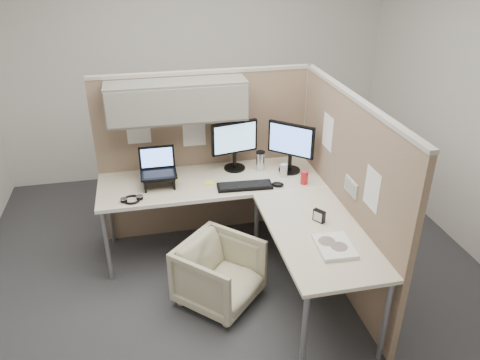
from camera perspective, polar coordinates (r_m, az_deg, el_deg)
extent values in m
plane|color=#2F2F33|center=(4.18, -0.63, -12.10)|extent=(4.50, 4.50, 0.00)
cube|color=#8C715B|center=(4.50, -4.24, 2.91)|extent=(2.00, 0.05, 1.60)
cube|color=#A8A399|center=(4.23, -4.63, 13.00)|extent=(2.00, 0.06, 0.03)
cube|color=slate|center=(4.12, -7.72, 9.61)|extent=(1.20, 0.34, 0.34)
cube|color=gray|center=(3.95, -7.48, 8.86)|extent=(1.18, 0.01, 0.30)
plane|color=white|center=(4.31, -12.31, 6.24)|extent=(0.26, 0.00, 0.26)
plane|color=white|center=(4.36, -5.62, 6.00)|extent=(0.26, 0.00, 0.26)
cube|color=#8C715B|center=(3.90, 12.68, -1.82)|extent=(0.05, 2.00, 1.60)
cube|color=#A8A399|center=(3.58, 14.01, 9.63)|extent=(0.06, 2.00, 0.03)
cube|color=#A8A399|center=(4.73, 7.86, 3.95)|extent=(0.06, 0.06, 1.60)
cube|color=silver|center=(3.70, 13.45, -0.81)|extent=(0.02, 0.20, 0.12)
cube|color=gray|center=(3.69, 13.26, -0.83)|extent=(0.00, 0.16, 0.09)
plane|color=white|center=(4.05, 10.65, 5.78)|extent=(0.00, 0.26, 0.26)
plane|color=white|center=(3.40, 15.78, -1.06)|extent=(0.00, 0.26, 0.26)
cube|color=beige|center=(4.22, -3.48, -0.14)|extent=(2.00, 0.68, 0.03)
cube|color=beige|center=(3.54, 9.41, -6.36)|extent=(0.68, 1.30, 0.03)
cube|color=white|center=(3.92, -2.70, -2.36)|extent=(2.00, 0.02, 0.03)
cylinder|color=gray|center=(4.14, -15.89, -7.71)|extent=(0.04, 0.04, 0.70)
cylinder|color=gray|center=(4.63, -15.64, -3.65)|extent=(0.04, 0.04, 0.70)
cylinder|color=gray|center=(3.26, 7.82, -18.15)|extent=(0.04, 0.04, 0.70)
cylinder|color=gray|center=(3.46, 17.29, -16.07)|extent=(0.04, 0.04, 0.70)
cylinder|color=gray|center=(4.22, 2.00, -5.84)|extent=(0.04, 0.04, 0.70)
imported|color=#B5A98F|center=(3.81, -2.53, -10.99)|extent=(0.78, 0.78, 0.59)
cylinder|color=black|center=(4.40, -0.66, 1.49)|extent=(0.20, 0.20, 0.02)
cylinder|color=black|center=(4.37, -0.67, 2.47)|extent=(0.04, 0.04, 0.15)
cube|color=black|center=(4.28, -0.69, 5.20)|extent=(0.44, 0.12, 0.30)
cube|color=#87C0EA|center=(4.26, -0.58, 5.11)|extent=(0.39, 0.08, 0.26)
cylinder|color=black|center=(4.38, 6.04, 1.20)|extent=(0.20, 0.20, 0.02)
cylinder|color=black|center=(4.35, 6.09, 2.19)|extent=(0.04, 0.04, 0.15)
cube|color=black|center=(4.26, 6.24, 4.93)|extent=(0.35, 0.32, 0.30)
cube|color=#5685EB|center=(4.24, 6.13, 4.84)|extent=(0.30, 0.27, 0.26)
cube|color=black|center=(4.10, -9.87, 0.50)|extent=(0.27, 0.22, 0.01)
cube|color=black|center=(4.12, -11.52, -0.26)|extent=(0.02, 0.20, 0.11)
cube|color=black|center=(4.13, -8.12, 0.07)|extent=(0.02, 0.20, 0.11)
cube|color=black|center=(4.10, -9.89, 0.69)|extent=(0.31, 0.22, 0.02)
cube|color=black|center=(4.17, -10.11, 2.77)|extent=(0.31, 0.05, 0.20)
cube|color=#598CF2|center=(4.16, -10.10, 2.71)|extent=(0.27, 0.04, 0.16)
cube|color=black|center=(4.07, 0.57, -0.74)|extent=(0.49, 0.19, 0.02)
ellipsoid|color=black|center=(4.10, 4.62, -0.52)|extent=(0.12, 0.10, 0.04)
cylinder|color=silver|center=(4.35, 2.49, 2.30)|extent=(0.08, 0.08, 0.17)
cylinder|color=black|center=(4.32, 2.52, 3.40)|extent=(0.09, 0.09, 0.01)
cylinder|color=#B21E1E|center=(4.15, 7.85, 0.31)|extent=(0.07, 0.07, 0.12)
cylinder|color=silver|center=(4.26, 5.36, 1.20)|extent=(0.07, 0.07, 0.12)
cube|color=#EAF640|center=(4.15, -3.81, -0.36)|extent=(0.08, 0.08, 0.01)
cube|color=#EAF640|center=(4.25, -8.01, 0.13)|extent=(0.09, 0.09, 0.01)
torus|color=black|center=(3.97, -13.05, -2.33)|extent=(0.17, 0.17, 0.02)
cylinder|color=black|center=(3.96, -13.98, -2.41)|extent=(0.06, 0.06, 0.03)
cylinder|color=black|center=(3.97, -12.13, -2.10)|extent=(0.06, 0.06, 0.03)
cube|color=white|center=(3.36, 11.45, -7.94)|extent=(0.26, 0.32, 0.03)
cylinder|color=silver|center=(3.34, 11.99, -7.95)|extent=(0.12, 0.12, 0.00)
cylinder|color=silver|center=(3.38, 10.52, -7.32)|extent=(0.12, 0.12, 0.00)
cube|color=black|center=(3.63, 9.62, -4.33)|extent=(0.08, 0.10, 0.10)
cube|color=white|center=(3.61, 9.46, -4.44)|extent=(0.04, 0.06, 0.07)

